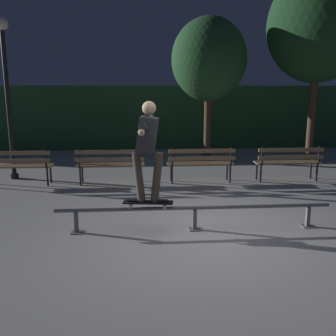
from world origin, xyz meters
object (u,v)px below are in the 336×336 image
(skateboard, at_px, (148,203))
(park_bench_left_center, at_px, (110,162))
(park_bench_leftmost, at_px, (17,163))
(park_bench_rightmost, at_px, (288,160))
(skateboarder, at_px, (148,143))
(grind_rail, at_px, (195,211))
(park_bench_right_center, at_px, (201,161))
(tree_far_right, at_px, (319,26))
(lamp_post_left, at_px, (6,79))
(tree_behind_benches, at_px, (209,60))

(skateboard, relative_size, park_bench_left_center, 0.50)
(park_bench_leftmost, bearing_deg, park_bench_rightmost, 0.00)
(skateboard, relative_size, skateboarder, 0.51)
(grind_rail, bearing_deg, skateboard, 180.00)
(park_bench_rightmost, bearing_deg, grind_rail, -131.84)
(skateboarder, bearing_deg, park_bench_leftmost, 134.28)
(park_bench_left_center, distance_m, park_bench_right_center, 2.16)
(park_bench_right_center, distance_m, park_bench_rightmost, 2.16)
(park_bench_rightmost, distance_m, tree_far_right, 4.60)
(grind_rail, bearing_deg, park_bench_right_center, 79.15)
(skateboard, height_order, lamp_post_left, lamp_post_left)
(park_bench_right_center, bearing_deg, park_bench_rightmost, 0.00)
(park_bench_rightmost, xyz_separation_m, tree_far_right, (1.66, 2.46, 3.51))
(park_bench_rightmost, bearing_deg, park_bench_right_center, 180.00)
(lamp_post_left, bearing_deg, park_bench_rightmost, -6.52)
(skateboard, distance_m, park_bench_rightmost, 4.65)
(skateboard, distance_m, park_bench_left_center, 3.19)
(park_bench_leftmost, distance_m, tree_behind_benches, 6.25)
(park_bench_rightmost, height_order, tree_far_right, tree_far_right)
(skateboarder, relative_size, park_bench_leftmost, 0.97)
(skateboarder, xyz_separation_m, tree_far_right, (5.15, 5.53, 2.65))
(skateboarder, bearing_deg, park_bench_rightmost, 41.37)
(skateboarder, xyz_separation_m, park_bench_leftmost, (-3.00, 3.07, -0.87))
(skateboard, bearing_deg, grind_rail, -0.00)
(park_bench_rightmost, bearing_deg, tree_behind_benches, 118.60)
(grind_rail, xyz_separation_m, tree_far_right, (4.41, 5.53, 3.74))
(park_bench_right_center, xyz_separation_m, park_bench_rightmost, (2.16, 0.00, 0.00))
(tree_behind_benches, height_order, lamp_post_left, tree_behind_benches)
(park_bench_right_center, bearing_deg, skateboard, -113.41)
(park_bench_left_center, distance_m, park_bench_rightmost, 4.33)
(park_bench_left_center, bearing_deg, park_bench_leftmost, 180.00)
(skateboarder, height_order, park_bench_left_center, skateboarder)
(skateboard, distance_m, park_bench_leftmost, 4.29)
(lamp_post_left, bearing_deg, skateboard, -49.13)
(grind_rail, height_order, skateboard, skateboard)
(park_bench_rightmost, height_order, lamp_post_left, lamp_post_left)
(skateboarder, bearing_deg, park_bench_right_center, 66.64)
(skateboarder, height_order, park_bench_rightmost, skateboarder)
(tree_behind_benches, height_order, tree_far_right, tree_far_right)
(skateboarder, distance_m, park_bench_right_center, 3.46)
(park_bench_leftmost, distance_m, park_bench_left_center, 2.16)
(grind_rail, relative_size, lamp_post_left, 1.13)
(park_bench_right_center, distance_m, tree_behind_benches, 3.85)
(tree_behind_benches, relative_size, tree_far_right, 0.77)
(lamp_post_left, bearing_deg, grind_rail, -43.39)
(skateboard, bearing_deg, park_bench_leftmost, 134.26)
(grind_rail, xyz_separation_m, skateboarder, (-0.74, -0.00, 1.09))
(skateboarder, height_order, park_bench_leftmost, skateboarder)
(park_bench_rightmost, distance_m, lamp_post_left, 7.14)
(lamp_post_left, bearing_deg, park_bench_right_center, -9.49)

